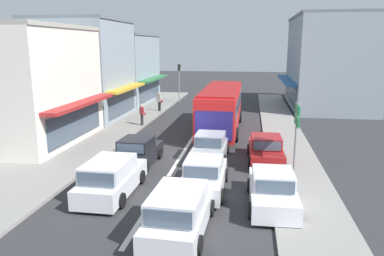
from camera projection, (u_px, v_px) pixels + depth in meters
The scene contains 20 objects.
ground_plane at pixel (180, 157), 21.22m from camera, with size 140.00×140.00×0.00m, color #2D2D30.
lane_centre_line at pixel (191, 140), 25.07m from camera, with size 0.20×28.00×0.01m, color silver.
sidewalk_left at pixel (106, 129), 28.01m from camera, with size 5.20×44.00×0.14m, color gray.
kerb_right at pixel (283, 136), 26.06m from camera, with size 2.80×44.00×0.12m, color gray.
shopfront_corner_near at pixel (25, 86), 23.49m from camera, with size 7.53×8.78×7.44m.
shopfront_mid_block at pixel (84, 70), 31.56m from camera, with size 7.67×7.94×8.35m.
shopfront_far_end at pixel (120, 69), 40.21m from camera, with size 7.67×9.45×7.37m.
building_right_far at pixel (329, 62), 37.28m from camera, with size 8.20×12.47×9.07m.
city_bus at pixel (221, 106), 27.25m from camera, with size 2.80×10.87×3.23m.
sedan_queue_gap_filler at pixel (204, 176), 16.26m from camera, with size 1.91×4.21×1.47m.
wagon_adjacent_lane_trail at pixel (111, 178), 15.81m from camera, with size 1.96×4.51×1.58m.
sedan_queue_far_back at pixel (137, 153), 19.75m from camera, with size 2.02×4.26×1.47m.
sedan_behind_bus_mid at pixel (210, 147), 20.87m from camera, with size 1.94×4.22×1.47m.
wagon_adjacent_lane_lead at pixel (179, 212), 12.59m from camera, with size 2.05×4.56×1.58m.
parked_sedan_kerb_front at pixel (272, 190), 14.71m from camera, with size 1.98×4.24×1.47m.
parked_sedan_kerb_second at pixel (266, 150), 20.25m from camera, with size 2.00×4.25×1.47m.
traffic_light_downstreet at pixel (179, 77), 40.46m from camera, with size 0.33×0.24×4.20m.
directional_road_sign at pixel (297, 122), 17.62m from camera, with size 0.10×1.40×3.60m.
pedestrian_with_handbag_near at pixel (160, 101), 35.09m from camera, with size 0.65×0.43×1.63m.
pedestrian_browsing_midblock at pixel (142, 113), 28.87m from camera, with size 0.56×0.55×1.63m.
Camera 1 is at (3.80, -20.00, 6.25)m, focal length 35.00 mm.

